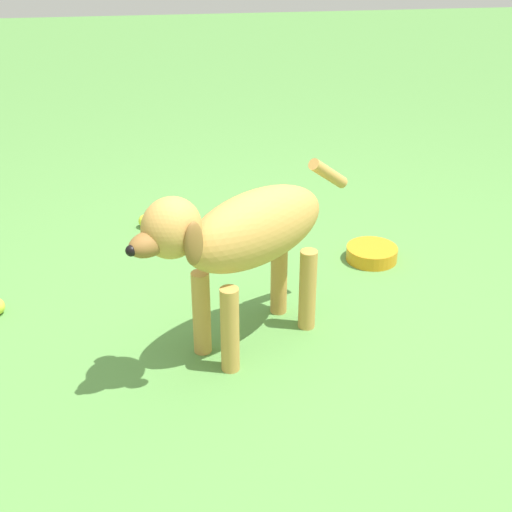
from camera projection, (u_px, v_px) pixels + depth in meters
ground at (319, 353)px, 2.54m from camera, size 14.00×14.00×0.00m
dog at (244, 236)px, 2.39m from camera, size 0.80×0.62×0.65m
tennis_ball_1 at (145, 221)px, 3.43m from camera, size 0.07×0.07×0.07m
water_bowl at (372, 254)px, 3.14m from camera, size 0.22×0.22×0.06m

